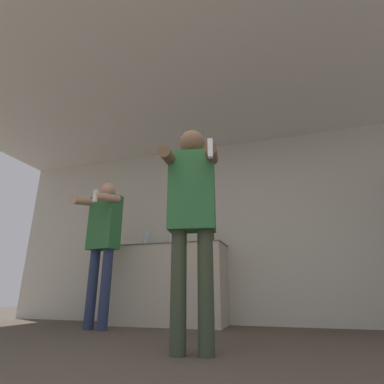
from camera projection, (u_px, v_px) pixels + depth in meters
name	position (u px, v px, depth m)	size (l,w,h in m)	color
wall_back	(229.00, 227.00, 4.23)	(7.00, 0.06, 2.55)	beige
ceiling_slab	(203.00, 90.00, 3.39)	(7.00, 3.22, 0.05)	silver
counter	(168.00, 284.00, 3.93)	(1.52, 0.58, 1.00)	#BCB29E
bottle_red_label	(171.00, 240.00, 4.14)	(0.07, 0.07, 0.24)	silver
bottle_tall_gin	(212.00, 236.00, 3.98)	(0.07, 0.07, 0.26)	#563314
bottle_amber_bourbon	(146.00, 238.00, 4.25)	(0.08, 0.08, 0.33)	silver
person_woman_foreground	(192.00, 208.00, 2.28)	(0.47, 0.47, 1.68)	#38422D
person_man_side	(103.00, 235.00, 3.64)	(0.52, 0.55, 1.74)	navy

